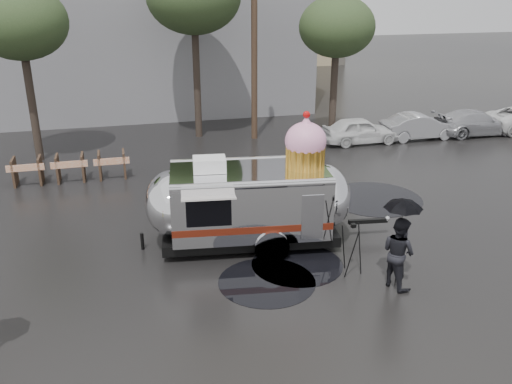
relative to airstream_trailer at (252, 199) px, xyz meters
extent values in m
plane|color=black|center=(0.23, -3.31, -1.36)|extent=(120.00, 120.00, 0.00)
cylinder|color=black|center=(0.85, -1.51, -1.35)|extent=(2.42, 2.42, 0.01)
cylinder|color=black|center=(-0.16, -2.18, -1.35)|extent=(2.44, 2.44, 0.01)
cylinder|color=black|center=(4.89, 2.24, -1.35)|extent=(3.23, 3.23, 0.01)
cylinder|color=#473323|center=(2.73, 10.69, 3.14)|extent=(0.28, 0.28, 9.00)
cylinder|color=#382D26|center=(-6.77, 9.69, 1.57)|extent=(0.32, 0.32, 5.85)
ellipsoid|color=#273A1C|center=(-6.77, 9.69, 4.17)|extent=(3.64, 3.64, 2.86)
cylinder|color=#382D26|center=(0.23, 11.69, 2.02)|extent=(0.32, 0.32, 6.75)
cylinder|color=#382D26|center=(6.23, 9.69, 1.34)|extent=(0.32, 0.32, 5.40)
ellipsoid|color=#273A1C|center=(6.23, 9.69, 3.74)|extent=(3.36, 3.36, 2.64)
cube|color=#473323|center=(-7.27, 6.69, -0.86)|extent=(0.08, 0.80, 1.00)
cube|color=#473323|center=(-6.37, 6.69, -0.86)|extent=(0.08, 0.80, 1.00)
cube|color=#E5590C|center=(-6.82, 6.31, -0.61)|extent=(1.30, 0.04, 0.25)
cube|color=#473323|center=(-5.77, 6.69, -0.86)|extent=(0.08, 0.80, 1.00)
cube|color=#473323|center=(-4.87, 6.69, -0.86)|extent=(0.08, 0.80, 1.00)
cube|color=#E5590C|center=(-5.32, 6.31, -0.61)|extent=(1.30, 0.04, 0.25)
cube|color=#473323|center=(-4.27, 6.69, -0.86)|extent=(0.08, 0.80, 1.00)
cube|color=#473323|center=(-3.37, 6.69, -0.86)|extent=(0.08, 0.80, 1.00)
cube|color=#E5590C|center=(-3.82, 6.31, -0.61)|extent=(1.30, 0.04, 0.25)
imported|color=silver|center=(7.23, 8.69, -0.66)|extent=(4.00, 1.80, 1.40)
imported|color=#B2B2B7|center=(10.23, 8.69, -0.66)|extent=(4.00, 1.80, 1.40)
imported|color=#B2B2B7|center=(13.23, 8.69, -0.64)|extent=(4.20, 1.80, 1.44)
cube|color=silver|center=(-0.09, 0.02, 0.00)|extent=(4.49, 2.71, 1.74)
ellipsoid|color=silver|center=(2.02, -0.24, 0.00)|extent=(1.70, 2.38, 1.74)
ellipsoid|color=silver|center=(-2.20, 0.27, 0.00)|extent=(1.70, 2.38, 1.74)
cube|color=black|center=(-0.09, 0.02, -1.02)|extent=(5.03, 2.50, 0.29)
cylinder|color=black|center=(0.27, -1.03, -1.02)|extent=(0.70, 0.29, 0.68)
cylinder|color=black|center=(0.51, 0.95, -1.02)|extent=(0.70, 0.29, 0.68)
cylinder|color=silver|center=(0.26, -1.16, -0.97)|extent=(0.93, 0.21, 0.93)
cube|color=black|center=(3.36, -0.40, -0.87)|extent=(1.16, 0.25, 0.12)
sphere|color=silver|center=(3.94, -0.47, -0.82)|extent=(0.17, 0.17, 0.15)
cylinder|color=black|center=(-3.06, 0.38, -1.11)|extent=(0.11, 0.11, 0.48)
cube|color=#52170B|center=(-0.22, -1.08, -0.44)|extent=(4.22, 0.54, 0.19)
cube|color=#52170B|center=(0.04, 1.11, -0.44)|extent=(4.22, 0.54, 0.19)
cube|color=black|center=(-1.37, -0.96, 0.14)|extent=(1.15, 0.17, 0.77)
cube|color=#B7B0AB|center=(-1.40, -1.19, 0.62)|extent=(1.40, 0.64, 0.14)
cube|color=silver|center=(1.31, -1.28, -0.15)|extent=(0.58, 0.10, 1.26)
cube|color=white|center=(-1.14, 0.14, 1.06)|extent=(0.94, 0.73, 0.37)
cylinder|color=gold|center=(1.45, -0.17, 1.16)|extent=(1.12, 1.12, 0.58)
ellipsoid|color=#FFA7D0|center=(1.45, -0.17, 1.62)|extent=(1.25, 1.25, 1.00)
cone|color=#FFA7D0|center=(1.45, -0.17, 2.12)|extent=(0.54, 0.54, 0.39)
sphere|color=red|center=(1.45, -0.17, 2.33)|extent=(0.21, 0.21, 0.19)
imported|color=black|center=(2.86, -3.10, -0.45)|extent=(0.73, 0.98, 1.81)
imported|color=black|center=(2.86, -3.10, 0.57)|extent=(1.11, 1.11, 0.76)
cylinder|color=black|center=(2.86, -3.10, -0.53)|extent=(0.02, 0.02, 1.65)
cylinder|color=black|center=(2.26, -2.24, -0.70)|extent=(0.06, 0.31, 1.33)
cylinder|color=black|center=(1.89, -2.08, -0.70)|extent=(0.25, 0.20, 1.33)
cylinder|color=black|center=(1.94, -2.49, -0.70)|extent=(0.29, 0.14, 1.33)
cube|color=black|center=(2.03, -2.27, -0.02)|extent=(0.12, 0.11, 0.09)
camera|label=1|loc=(-3.30, -13.49, 5.65)|focal=38.00mm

